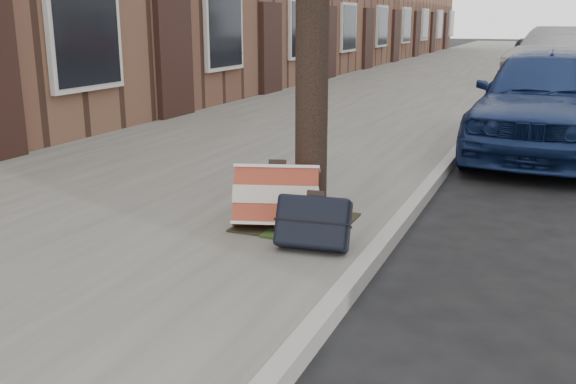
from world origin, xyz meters
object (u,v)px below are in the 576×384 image
at_px(suitcase_red, 276,197).
at_px(suitcase_navy, 313,222).
at_px(car_near_front, 549,100).
at_px(car_near_mid, 564,57).

height_order(suitcase_red, suitcase_navy, suitcase_red).
bearing_deg(car_near_front, suitcase_red, -108.75).
xyz_separation_m(suitcase_red, car_near_front, (1.89, 4.56, 0.34)).
bearing_deg(car_near_mid, car_near_front, -74.61).
height_order(suitcase_navy, car_near_front, car_near_front).
xyz_separation_m(suitcase_navy, car_near_mid, (1.62, 14.37, 0.45)).
bearing_deg(suitcase_navy, car_near_front, 67.00).
distance_m(suitcase_red, car_near_mid, 14.16).
xyz_separation_m(suitcase_red, car_near_mid, (2.06, 14.01, 0.40)).
height_order(suitcase_navy, car_near_mid, car_near_mid).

